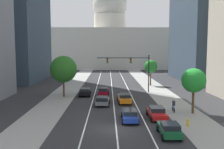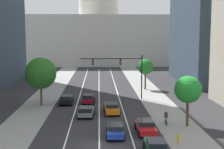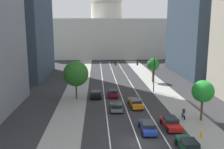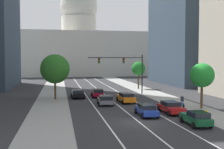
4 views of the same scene
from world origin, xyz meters
The scene contains 21 objects.
ground_plane centered at (0.00, 40.00, 0.00)m, with size 400.00×400.00×0.00m, color #2B2B2D.
sidewalk_left centered at (-9.27, 35.00, 0.01)m, with size 4.96×130.00×0.01m, color gray.
sidewalk_right centered at (9.27, 35.00, 0.01)m, with size 4.96×130.00×0.01m, color gray.
lane_stripe_left centered at (-3.39, 25.00, 0.01)m, with size 0.16×90.00×0.01m, color white.
lane_stripe_center centered at (0.00, 25.00, 0.01)m, with size 0.16×90.00×0.01m, color white.
lane_stripe_right centered at (3.39, 25.00, 0.01)m, with size 0.16×90.00×0.01m, color white.
office_tower_far_right centered at (29.19, 42.47, 14.95)m, with size 22.05×26.67×29.83m.
capitol_building centered at (0.00, 90.29, 11.25)m, with size 52.22×28.74×36.55m.
car_black centered at (-5.09, 19.66, 0.76)m, with size 2.20×4.55×1.42m.
car_green centered at (5.09, -2.34, 0.75)m, with size 1.99×4.13×1.45m.
car_orange centered at (1.70, 13.28, 0.78)m, with size 2.17×4.80×1.46m.
car_red centered at (5.09, 4.13, 0.74)m, with size 2.11×4.63×1.41m.
car_gray centered at (-1.71, 11.51, 0.76)m, with size 2.25×4.18×1.43m.
car_blue centered at (1.70, 3.06, 0.73)m, with size 2.04×4.55×1.37m.
car_crimson centered at (-1.70, 20.02, 0.78)m, with size 2.06×4.20×1.48m.
traffic_signal_mast centered at (3.88, 23.12, 5.31)m, with size 10.20×0.39×7.31m.
fire_hydrant centered at (7.93, 0.82, 0.46)m, with size 0.26×0.35×0.91m.
cyclist centered at (8.01, 7.41, 0.85)m, with size 0.38×1.70×1.72m.
street_tree_mid_right centered at (10.36, 6.57, 4.36)m, with size 3.19×3.19×5.99m.
street_tree_mid_left centered at (-8.75, 18.70, 4.92)m, with size 4.72×4.72×7.29m.
street_tree_near_right centered at (9.03, 32.54, 4.42)m, with size 3.03×3.03×5.97m.
Camera 3 is at (-4.86, -27.08, 13.44)m, focal length 39.81 mm.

